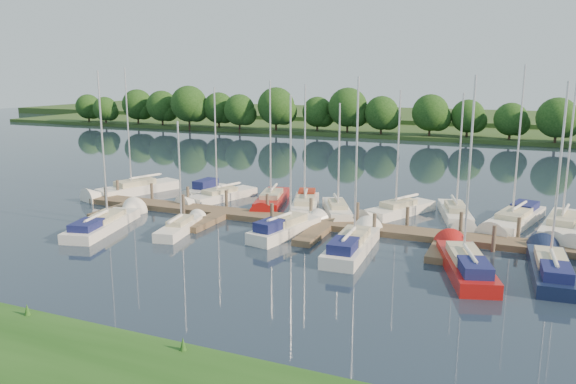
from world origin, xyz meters
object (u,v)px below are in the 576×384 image
at_px(sailboat_n_0, 135,191).
at_px(sailboat_n_5, 337,211).
at_px(dock, 324,227).
at_px(motorboat, 205,191).
at_px(sailboat_s_2, 287,230).

bearing_deg(sailboat_n_0, sailboat_n_5, -160.67).
distance_m(dock, sailboat_n_5, 4.16).
relative_size(motorboat, sailboat_s_2, 0.53).
height_order(sailboat_n_0, sailboat_n_5, sailboat_n_0).
bearing_deg(sailboat_n_5, sailboat_n_0, -25.95).
relative_size(dock, motorboat, 8.04).
xyz_separation_m(dock, sailboat_s_2, (-1.80, -2.24, 0.15)).
bearing_deg(motorboat, dock, 159.30).
bearing_deg(sailboat_s_2, sailboat_n_5, 89.80).
xyz_separation_m(motorboat, sailboat_s_2, (11.40, -8.52, 0.00)).
distance_m(sailboat_n_0, motorboat, 6.20).
bearing_deg(motorboat, sailboat_n_0, 24.14).
xyz_separation_m(sailboat_n_0, sailboat_s_2, (17.25, -6.45, 0.06)).
xyz_separation_m(sailboat_n_0, sailboat_n_5, (18.63, -0.08, -0.01)).
bearing_deg(sailboat_n_5, motorboat, -35.21).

